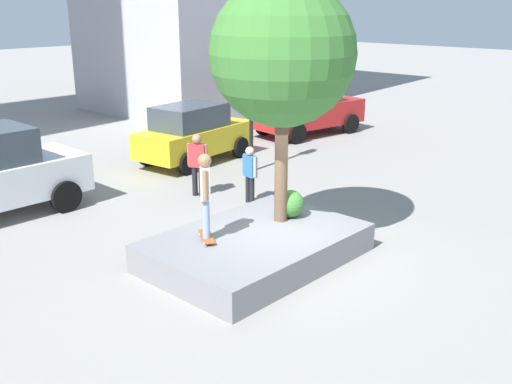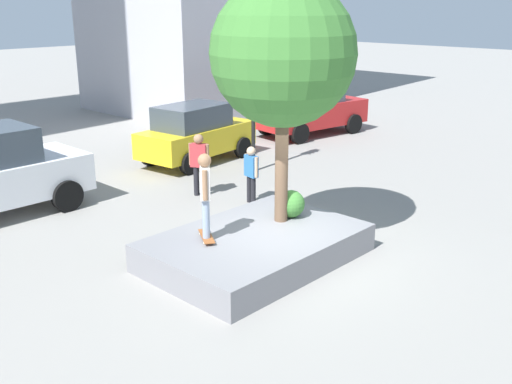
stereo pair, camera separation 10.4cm
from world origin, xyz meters
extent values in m
plane|color=gray|center=(0.00, 0.00, 0.00)|extent=(120.00, 120.00, 0.00)
cube|color=gray|center=(-0.57, 0.27, 0.29)|extent=(4.33, 2.94, 0.59)
cylinder|color=brown|center=(0.38, 0.42, 1.95)|extent=(0.28, 0.28, 2.73)
sphere|color=#3D7A33|center=(0.38, 0.42, 4.13)|extent=(2.96, 2.96, 2.96)
sphere|color=#3D7A33|center=(0.70, 0.40, 0.89)|extent=(0.60, 0.60, 0.60)
cube|color=brown|center=(-1.45, 0.79, 0.65)|extent=(0.60, 0.79, 0.02)
sphere|color=beige|center=(-1.38, 1.05, 0.62)|extent=(0.06, 0.06, 0.06)
sphere|color=beige|center=(-1.24, 0.96, 0.62)|extent=(0.06, 0.06, 0.06)
sphere|color=beige|center=(-1.65, 0.62, 0.62)|extent=(0.06, 0.06, 0.06)
sphere|color=beige|center=(-1.51, 0.53, 0.62)|extent=(0.06, 0.06, 0.06)
cylinder|color=#8C9EB7|center=(-1.51, 0.72, 1.06)|extent=(0.15, 0.15, 0.80)
cylinder|color=#8C9EB7|center=(-1.38, 0.86, 1.06)|extent=(0.15, 0.15, 0.80)
cube|color=silver|center=(-1.45, 0.79, 1.77)|extent=(0.45, 0.46, 0.63)
cylinder|color=#9E7251|center=(-1.61, 0.62, 1.79)|extent=(0.10, 0.10, 0.59)
cylinder|color=#9E7251|center=(-1.29, 0.97, 1.79)|extent=(0.10, 0.10, 0.59)
sphere|color=#9E7251|center=(-1.45, 0.79, 2.22)|extent=(0.26, 0.26, 0.26)
cylinder|color=black|center=(-1.62, 7.87, 0.40)|extent=(0.81, 0.24, 0.81)
cylinder|color=black|center=(-1.63, 5.87, 0.40)|extent=(0.81, 0.24, 0.81)
cube|color=gold|center=(3.93, 7.19, 0.77)|extent=(4.31, 2.18, 0.83)
cube|color=#38424C|center=(3.72, 7.17, 1.56)|extent=(2.48, 1.78, 0.75)
cylinder|color=black|center=(5.15, 8.20, 0.35)|extent=(0.72, 0.28, 0.71)
cylinder|color=black|center=(5.34, 6.47, 0.35)|extent=(0.72, 0.28, 0.71)
cylinder|color=black|center=(2.51, 7.91, 0.35)|extent=(0.72, 0.28, 0.71)
cylinder|color=black|center=(2.70, 6.18, 0.35)|extent=(0.72, 0.28, 0.71)
cube|color=#B21E1E|center=(9.89, 7.11, 0.86)|extent=(4.85, 2.58, 0.93)
cube|color=#38424C|center=(9.66, 7.14, 1.73)|extent=(2.81, 2.06, 0.83)
cylinder|color=black|center=(11.50, 7.86, 0.39)|extent=(0.81, 0.34, 0.79)
cylinder|color=black|center=(11.22, 5.94, 0.39)|extent=(0.81, 0.34, 0.79)
cylinder|color=black|center=(8.57, 8.28, 0.39)|extent=(0.81, 0.34, 0.79)
cylinder|color=black|center=(8.29, 6.35, 0.39)|extent=(0.81, 0.34, 0.79)
cylinder|color=black|center=(4.31, 4.98, 1.83)|extent=(0.12, 0.12, 3.65)
cube|color=black|center=(4.31, 4.98, 4.08)|extent=(0.30, 0.27, 0.85)
sphere|color=red|center=(4.30, 4.83, 4.32)|extent=(0.14, 0.14, 0.14)
sphere|color=gold|center=(4.30, 4.83, 4.04)|extent=(0.14, 0.14, 0.14)
sphere|color=green|center=(4.30, 4.83, 3.76)|extent=(0.14, 0.14, 0.14)
cylinder|color=black|center=(1.56, 4.27, 0.41)|extent=(0.15, 0.15, 0.82)
cylinder|color=black|center=(1.48, 4.45, 0.41)|extent=(0.15, 0.15, 0.82)
cube|color=#B23338|center=(1.52, 4.36, 1.14)|extent=(0.38, 0.50, 0.64)
cylinder|color=#9E7251|center=(1.63, 4.14, 1.16)|extent=(0.10, 0.10, 0.61)
cylinder|color=#9E7251|center=(1.41, 4.58, 1.16)|extent=(0.10, 0.10, 0.61)
sphere|color=#9E7251|center=(1.52, 4.36, 1.60)|extent=(0.27, 0.27, 0.27)
cylinder|color=black|center=(2.03, 2.81, 0.36)|extent=(0.13, 0.13, 0.73)
cylinder|color=black|center=(2.06, 2.98, 0.36)|extent=(0.13, 0.13, 0.73)
cube|color=#2D6BB2|center=(2.04, 2.89, 1.01)|extent=(0.24, 0.43, 0.57)
cylinder|color=#D8AD8C|center=(2.01, 2.68, 1.03)|extent=(0.09, 0.09, 0.54)
cylinder|color=#D8AD8C|center=(2.08, 3.11, 1.03)|extent=(0.09, 0.09, 0.54)
sphere|color=#D8AD8C|center=(2.04, 2.89, 1.42)|extent=(0.24, 0.24, 0.24)
camera|label=1|loc=(-8.85, -7.40, 5.11)|focal=41.67mm
camera|label=2|loc=(-8.78, -7.48, 5.11)|focal=41.67mm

